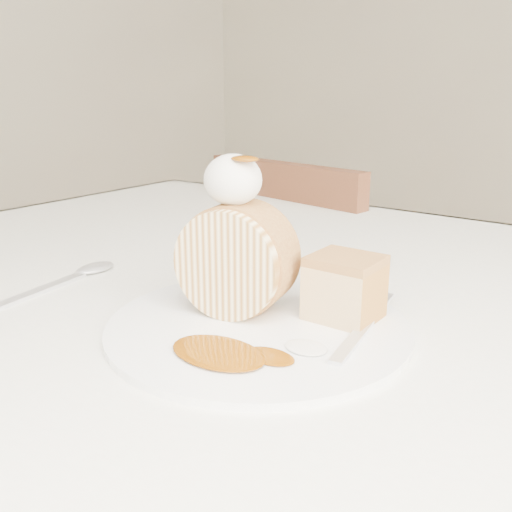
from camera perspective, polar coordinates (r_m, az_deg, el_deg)
The scene contains 10 objects.
table at distance 0.68m, azimuth 7.95°, elevation -10.61°, with size 1.40×0.90×0.75m.
chair_far at distance 1.31m, azimuth 5.49°, elevation -5.78°, with size 0.44×0.44×0.82m.
plate at distance 0.53m, azimuth 0.22°, elevation -7.04°, with size 0.28×0.28×0.01m, color white.
roulade_slice at distance 0.54m, azimuth -1.98°, elevation -0.37°, with size 0.10×0.10×0.06m, color beige.
cake_chunk at distance 0.54m, azimuth 8.84°, elevation -3.52°, with size 0.06×0.06×0.05m, color #A47A3E.
whipped_cream at distance 0.53m, azimuth -2.32°, elevation 7.63°, with size 0.05×0.05×0.05m, color white.
caramel_drizzle at distance 0.51m, azimuth -1.13°, elevation 10.36°, with size 0.03×0.02×0.01m, color #743A04.
caramel_pool at distance 0.47m, azimuth -3.80°, elevation -9.58°, with size 0.09×0.06×0.00m, color #743A04, non-canonical shape.
fork at distance 0.51m, azimuth 10.12°, elevation -7.79°, with size 0.02×0.17×0.00m, color silver.
spoon at distance 0.66m, azimuth -21.47°, elevation -3.53°, with size 0.03×0.18×0.00m, color silver.
Camera 1 is at (0.28, -0.33, 0.97)m, focal length 40.00 mm.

